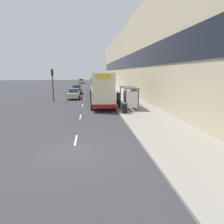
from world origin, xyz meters
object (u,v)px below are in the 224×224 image
(car_0, at_px, (93,82))
(litter_bin, at_px, (125,108))
(car_3, at_px, (77,89))
(traffic_light_far_kerb, at_px, (53,80))
(pedestrian_at_shelter, at_px, (136,98))
(pedestrian_2, at_px, (119,100))
(bus_shelter, at_px, (131,94))
(double_decker_bus_near, at_px, (101,88))
(double_decker_bus_ahead, at_px, (97,83))
(car_2, at_px, (74,94))
(car_1, at_px, (81,81))
(pedestrian_3, at_px, (118,97))
(pedestrian_1, at_px, (125,96))

(car_0, distance_m, litter_bin, 52.18)
(car_3, distance_m, traffic_light_far_kerb, 11.71)
(car_3, xyz_separation_m, pedestrian_at_shelter, (8.67, -15.75, 0.07))
(pedestrian_2, bearing_deg, bus_shelter, -17.68)
(double_decker_bus_near, height_order, double_decker_bus_ahead, same)
(bus_shelter, height_order, car_2, bus_shelter)
(car_0, relative_size, traffic_light_far_kerb, 0.84)
(bus_shelter, xyz_separation_m, car_0, (-3.52, 49.22, -0.98))
(car_1, bearing_deg, car_0, 116.22)
(bus_shelter, xyz_separation_m, car_2, (-7.40, 10.69, -1.03))
(car_3, height_order, pedestrian_2, pedestrian_2)
(bus_shelter, xyz_separation_m, car_3, (-7.40, 18.53, -0.98))
(double_decker_bus_near, distance_m, pedestrian_at_shelter, 4.78)
(car_2, xyz_separation_m, pedestrian_2, (6.08, -10.27, 0.25))
(car_1, bearing_deg, car_3, 90.87)
(bus_shelter, xyz_separation_m, double_decker_bus_near, (-3.30, 3.23, 0.41))
(pedestrian_3, bearing_deg, car_1, 97.24)
(pedestrian_3, bearing_deg, car_3, 113.10)
(pedestrian_at_shelter, bearing_deg, bus_shelter, -114.66)
(bus_shelter, relative_size, car_2, 0.94)
(bus_shelter, bearing_deg, pedestrian_at_shelter, 65.34)
(pedestrian_2, bearing_deg, double_decker_bus_near, 125.16)
(car_3, xyz_separation_m, pedestrian_3, (6.34, -14.86, 0.11))
(traffic_light_far_kerb, bearing_deg, pedestrian_1, -13.72)
(bus_shelter, relative_size, pedestrian_3, 2.48)
(bus_shelter, height_order, pedestrian_1, bus_shelter)
(double_decker_bus_ahead, xyz_separation_m, car_2, (-4.10, -5.86, -1.44))
(car_3, height_order, traffic_light_far_kerb, traffic_light_far_kerb)
(double_decker_bus_ahead, height_order, pedestrian_3, double_decker_bus_ahead)
(pedestrian_at_shelter, height_order, pedestrian_3, pedestrian_3)
(car_0, xyz_separation_m, pedestrian_2, (2.20, -48.80, 0.19))
(double_decker_bus_near, bearing_deg, double_decker_bus_ahead, 90.03)
(car_1, bearing_deg, pedestrian_2, 96.58)
(pedestrian_1, xyz_separation_m, traffic_light_far_kerb, (-10.32, 2.52, 2.21))
(pedestrian_2, relative_size, litter_bin, 1.77)
(litter_bin, height_order, traffic_light_far_kerb, traffic_light_far_kerb)
(pedestrian_3, bearing_deg, pedestrian_2, -94.65)
(car_1, xyz_separation_m, car_3, (0.60, -39.78, 0.00))
(double_decker_bus_ahead, height_order, pedestrian_at_shelter, double_decker_bus_ahead)
(car_1, distance_m, litter_bin, 61.60)
(pedestrian_3, bearing_deg, pedestrian_1, 45.51)
(double_decker_bus_ahead, bearing_deg, pedestrian_3, -80.09)
(double_decker_bus_near, distance_m, pedestrian_2, 3.64)
(car_2, bearing_deg, double_decker_bus_near, 118.82)
(litter_bin, xyz_separation_m, traffic_light_far_kerb, (-8.95, 10.32, 2.60))
(car_3, bearing_deg, car_0, -97.20)
(pedestrian_1, bearing_deg, car_3, 118.92)
(pedestrian_1, relative_size, traffic_light_far_kerb, 0.37)
(litter_bin, distance_m, traffic_light_far_kerb, 13.91)
(pedestrian_2, bearing_deg, car_3, 108.54)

